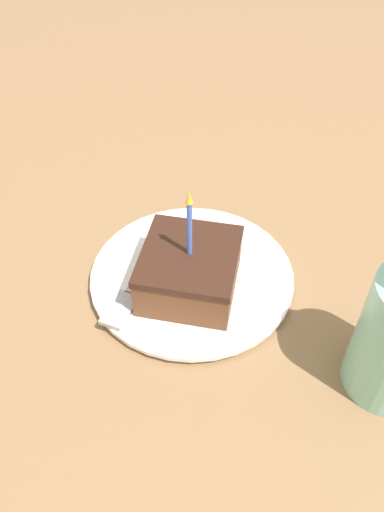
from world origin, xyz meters
The scene contains 4 objects.
ground_plane centered at (0.00, 0.00, -0.02)m, with size 2.40×2.40×0.04m.
plate centered at (-0.01, 0.02, 0.01)m, with size 0.22×0.22×0.01m.
cake_slice centered at (-0.03, 0.02, 0.04)m, with size 0.10×0.10×0.13m.
fork centered at (-0.03, 0.07, 0.01)m, with size 0.17×0.05×0.00m.
Camera 1 is at (-0.37, -0.05, 0.41)m, focal length 35.00 mm.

